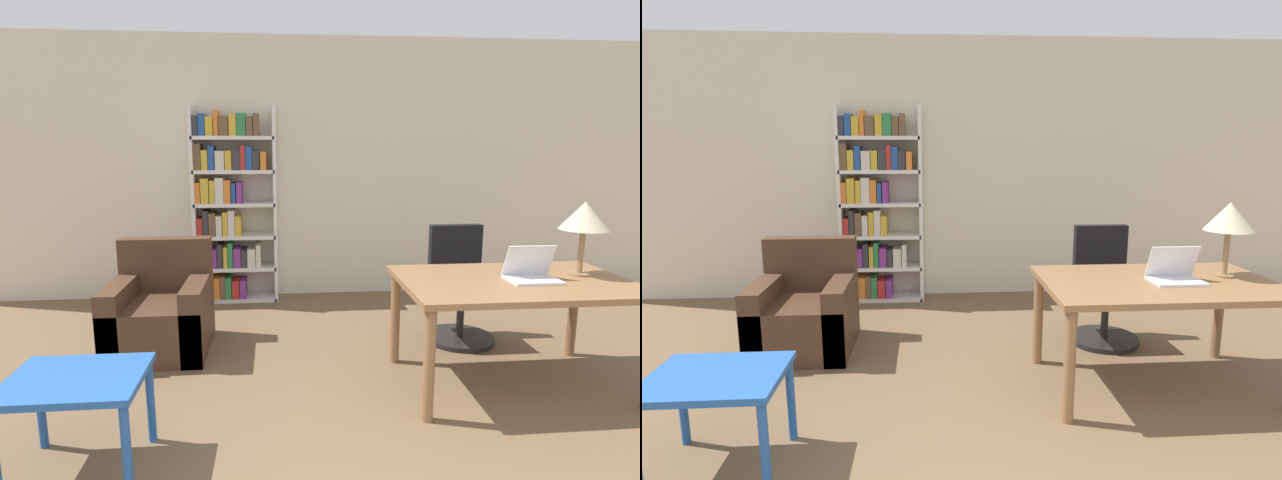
{
  "view_description": "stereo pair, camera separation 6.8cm",
  "coord_description": "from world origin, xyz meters",
  "views": [
    {
      "loc": [
        -0.62,
        -0.79,
        1.6
      ],
      "look_at": [
        -0.32,
        2.46,
        0.98
      ],
      "focal_mm": 28.0,
      "sensor_mm": 36.0,
      "label": 1
    },
    {
      "loc": [
        -0.55,
        -0.79,
        1.6
      ],
      "look_at": [
        -0.32,
        2.46,
        0.98
      ],
      "focal_mm": 28.0,
      "sensor_mm": 36.0,
      "label": 2
    }
  ],
  "objects": [
    {
      "name": "table_lamp",
      "position": [
        1.45,
        2.34,
        1.13
      ],
      "size": [
        0.31,
        0.31,
        0.5
      ],
      "color": "olive",
      "rests_on": "desk"
    },
    {
      "name": "desk",
      "position": [
        0.96,
        2.26,
        0.64
      ],
      "size": [
        1.51,
        0.94,
        0.73
      ],
      "color": "olive",
      "rests_on": "ground_plane"
    },
    {
      "name": "wall_back",
      "position": [
        0.0,
        4.53,
        1.35
      ],
      "size": [
        8.0,
        0.06,
        2.7
      ],
      "color": "beige",
      "rests_on": "ground_plane"
    },
    {
      "name": "side_table_blue",
      "position": [
        -1.59,
        1.56,
        0.43
      ],
      "size": [
        0.64,
        0.53,
        0.51
      ],
      "color": "#2356A3",
      "rests_on": "ground_plane"
    },
    {
      "name": "bookshelf",
      "position": [
        -1.08,
        4.34,
        0.98
      ],
      "size": [
        0.85,
        0.28,
        1.99
      ],
      "color": "white",
      "rests_on": "ground_plane"
    },
    {
      "name": "office_chair",
      "position": [
        0.91,
        3.1,
        0.41
      ],
      "size": [
        0.57,
        0.57,
        0.95
      ],
      "color": "black",
      "rests_on": "ground_plane"
    },
    {
      "name": "armchair",
      "position": [
        -1.52,
        3.09,
        0.28
      ],
      "size": [
        0.74,
        0.79,
        0.85
      ],
      "color": "#472D1E",
      "rests_on": "ground_plane"
    },
    {
      "name": "laptop",
      "position": [
        1.05,
        2.23,
        0.79
      ],
      "size": [
        0.32,
        0.23,
        0.23
      ],
      "color": "silver",
      "rests_on": "desk"
    }
  ]
}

